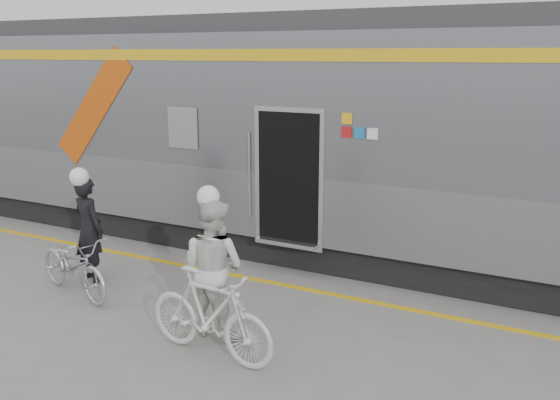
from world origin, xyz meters
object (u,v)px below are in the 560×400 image
Objects in this scene: bicycle_left at (74,265)px; man at (89,229)px; bicycle_right at (210,314)px; woman at (214,267)px.

man is at bearing 35.18° from bicycle_left.
bicycle_right is at bearing -87.48° from bicycle_left.
woman is at bearing -177.93° from man.
bicycle_right is (3.02, -1.18, -0.30)m from man.
bicycle_left is (0.20, -0.55, -0.37)m from man.
man is 2.79m from woman.
bicycle_left is 0.99× the size of woman.
bicycle_left is at bearing 82.84° from bicycle_right.
bicycle_left is at bearing 3.60° from woman.
bicycle_right is (0.30, -0.55, -0.35)m from woman.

